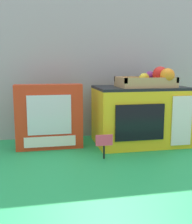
# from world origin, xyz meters

# --- Properties ---
(ground_plane) EXTENTS (1.70, 1.70, 0.00)m
(ground_plane) POSITION_xyz_m (0.00, 0.00, 0.00)
(ground_plane) COLOR #219E54
(ground_plane) RESTS_ON ground
(display_back_panel) EXTENTS (1.61, 0.03, 0.79)m
(display_back_panel) POSITION_xyz_m (0.00, 0.20, 0.39)
(display_back_panel) COLOR #A0A3A8
(display_back_panel) RESTS_ON ground
(toy_microwave) EXTENTS (0.42, 0.28, 0.28)m
(toy_microwave) POSITION_xyz_m (0.20, -0.00, 0.14)
(toy_microwave) COLOR yellow
(toy_microwave) RESTS_ON ground
(food_groups_crate) EXTENTS (0.25, 0.19, 0.09)m
(food_groups_crate) POSITION_xyz_m (0.23, -0.03, 0.31)
(food_groups_crate) COLOR tan
(food_groups_crate) RESTS_ON toy_microwave
(cookie_set_box) EXTENTS (0.30, 0.08, 0.29)m
(cookie_set_box) POSITION_xyz_m (-0.24, -0.00, 0.15)
(cookie_set_box) COLOR red
(cookie_set_box) RESTS_ON ground
(price_sign) EXTENTS (0.07, 0.01, 0.10)m
(price_sign) POSITION_xyz_m (-0.03, -0.20, 0.07)
(price_sign) COLOR black
(price_sign) RESTS_ON ground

